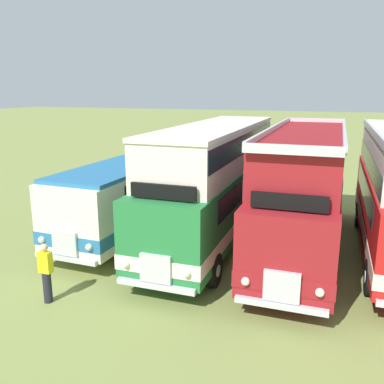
{
  "coord_description": "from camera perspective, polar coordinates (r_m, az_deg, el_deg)",
  "views": [
    {
      "loc": [
        -3.86,
        -15.15,
        5.81
      ],
      "look_at": [
        -9.26,
        -0.15,
        1.84
      ],
      "focal_mm": 38.92,
      "sensor_mm": 36.0,
      "label": 1
    }
  ],
  "objects": [
    {
      "name": "bus_first_in_row",
      "position": [
        17.45,
        -7.36,
        0.4
      ],
      "size": [
        2.77,
        9.81,
        2.99
      ],
      "color": "silver",
      "rests_on": "ground"
    },
    {
      "name": "bus_second_in_row",
      "position": [
        16.1,
        3.23,
        1.99
      ],
      "size": [
        2.66,
        11.21,
        4.49
      ],
      "color": "#237538",
      "rests_on": "ground"
    },
    {
      "name": "bus_third_in_row",
      "position": [
        15.56,
        15.09,
        0.67
      ],
      "size": [
        2.69,
        11.1,
        4.52
      ],
      "color": "maroon",
      "rests_on": "ground"
    },
    {
      "name": "marshal_person",
      "position": [
        12.35,
        -19.36,
        -10.38
      ],
      "size": [
        0.36,
        0.24,
        1.73
      ],
      "color": "#23232D",
      "rests_on": "ground"
    }
  ]
}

